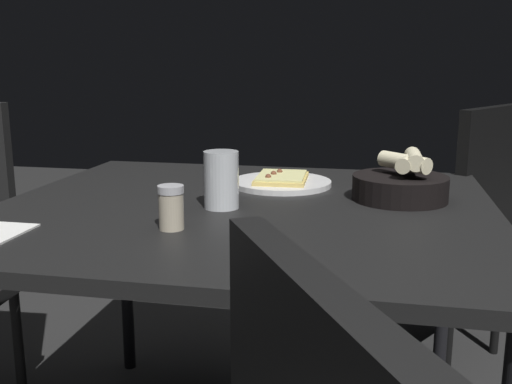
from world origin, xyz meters
name	(u,v)px	position (x,y,z in m)	size (l,w,h in m)	color
dining_table	(244,227)	(0.00, 0.00, 0.66)	(1.04, 1.15, 0.71)	black
pizza_plate	(281,181)	(0.23, -0.05, 0.73)	(0.27, 0.27, 0.04)	silver
bread_basket	(401,184)	(0.12, -0.36, 0.75)	(0.23, 0.23, 0.12)	black
beer_glass	(221,183)	(-0.04, 0.04, 0.77)	(0.08, 0.08, 0.13)	silver
pepper_shaker	(171,210)	(-0.23, 0.10, 0.75)	(0.05, 0.05, 0.09)	#BFB299
chair_near	(452,224)	(0.72, -0.56, 0.50)	(0.61, 0.61, 0.90)	#282828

